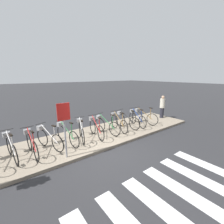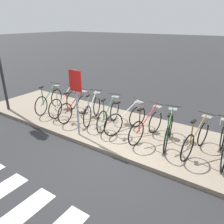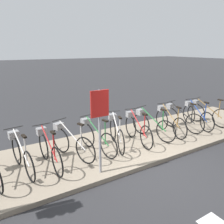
{
  "view_description": "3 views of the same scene",
  "coord_description": "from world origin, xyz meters",
  "px_view_note": "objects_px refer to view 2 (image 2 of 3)",
  "views": [
    {
      "loc": [
        -3.1,
        -4.62,
        3.03
      ],
      "look_at": [
        0.97,
        0.79,
        1.36
      ],
      "focal_mm": 24.0,
      "sensor_mm": 36.0,
      "label": 1
    },
    {
      "loc": [
        2.69,
        -4.13,
        3.36
      ],
      "look_at": [
        -0.92,
        1.33,
        0.64
      ],
      "focal_mm": 35.0,
      "sensor_mm": 36.0,
      "label": 2
    },
    {
      "loc": [
        -3.61,
        -3.82,
        2.99
      ],
      "look_at": [
        -0.49,
        1.4,
        1.21
      ],
      "focal_mm": 35.0,
      "sensor_mm": 36.0,
      "label": 3
    }
  ],
  "objects_px": {
    "parked_bicycle_7": "(169,128)",
    "parked_bicycle_1": "(65,101)",
    "parked_bicycle_4": "(110,112)",
    "parked_bicycle_6": "(148,123)",
    "parked_bicycle_3": "(93,108)",
    "sign_post": "(76,92)",
    "parked_bicycle_8": "(198,136)",
    "parked_bicycle_2": "(76,105)",
    "parked_bicycle_0": "(50,99)",
    "parked_bicycle_9": "(224,142)",
    "parked_bicycle_5": "(128,117)"
  },
  "relations": [
    {
      "from": "parked_bicycle_0",
      "to": "parked_bicycle_7",
      "type": "relative_size",
      "value": 1.0
    },
    {
      "from": "parked_bicycle_0",
      "to": "parked_bicycle_5",
      "type": "bearing_deg",
      "value": 2.03
    },
    {
      "from": "parked_bicycle_4",
      "to": "parked_bicycle_6",
      "type": "bearing_deg",
      "value": -3.12
    },
    {
      "from": "parked_bicycle_9",
      "to": "parked_bicycle_4",
      "type": "bearing_deg",
      "value": -179.91
    },
    {
      "from": "parked_bicycle_7",
      "to": "sign_post",
      "type": "height_order",
      "value": "sign_post"
    },
    {
      "from": "parked_bicycle_3",
      "to": "sign_post",
      "type": "xyz_separation_m",
      "value": [
        0.32,
        -1.14,
        0.91
      ]
    },
    {
      "from": "parked_bicycle_0",
      "to": "parked_bicycle_8",
      "type": "bearing_deg",
      "value": 0.65
    },
    {
      "from": "parked_bicycle_3",
      "to": "parked_bicycle_7",
      "type": "distance_m",
      "value": 2.78
    },
    {
      "from": "parked_bicycle_2",
      "to": "parked_bicycle_4",
      "type": "xyz_separation_m",
      "value": [
        1.37,
        0.13,
        0.0
      ]
    },
    {
      "from": "parked_bicycle_5",
      "to": "parked_bicycle_7",
      "type": "xyz_separation_m",
      "value": [
        1.35,
        -0.02,
        0.0
      ]
    },
    {
      "from": "sign_post",
      "to": "parked_bicycle_9",
      "type": "bearing_deg",
      "value": 15.92
    },
    {
      "from": "parked_bicycle_3",
      "to": "sign_post",
      "type": "height_order",
      "value": "sign_post"
    },
    {
      "from": "parked_bicycle_0",
      "to": "parked_bicycle_1",
      "type": "relative_size",
      "value": 0.98
    },
    {
      "from": "parked_bicycle_9",
      "to": "sign_post",
      "type": "relative_size",
      "value": 0.85
    },
    {
      "from": "parked_bicycle_5",
      "to": "parked_bicycle_1",
      "type": "bearing_deg",
      "value": -179.52
    },
    {
      "from": "parked_bicycle_7",
      "to": "parked_bicycle_6",
      "type": "bearing_deg",
      "value": -174.53
    },
    {
      "from": "parked_bicycle_0",
      "to": "parked_bicycle_6",
      "type": "distance_m",
      "value": 4.14
    },
    {
      "from": "parked_bicycle_3",
      "to": "parked_bicycle_5",
      "type": "relative_size",
      "value": 0.99
    },
    {
      "from": "parked_bicycle_0",
      "to": "parked_bicycle_4",
      "type": "distance_m",
      "value": 2.72
    },
    {
      "from": "parked_bicycle_3",
      "to": "parked_bicycle_5",
      "type": "xyz_separation_m",
      "value": [
        1.43,
        -0.04,
        0.0
      ]
    },
    {
      "from": "parked_bicycle_1",
      "to": "parked_bicycle_3",
      "type": "xyz_separation_m",
      "value": [
        1.27,
        0.07,
        0.0
      ]
    },
    {
      "from": "parked_bicycle_4",
      "to": "parked_bicycle_8",
      "type": "relative_size",
      "value": 1.0
    },
    {
      "from": "parked_bicycle_0",
      "to": "parked_bicycle_9",
      "type": "distance_m",
      "value": 6.17
    },
    {
      "from": "parked_bicycle_8",
      "to": "parked_bicycle_2",
      "type": "bearing_deg",
      "value": -179.01
    },
    {
      "from": "parked_bicycle_1",
      "to": "parked_bicycle_9",
      "type": "distance_m",
      "value": 5.45
    },
    {
      "from": "parked_bicycle_6",
      "to": "parked_bicycle_7",
      "type": "relative_size",
      "value": 1.01
    },
    {
      "from": "parked_bicycle_0",
      "to": "parked_bicycle_3",
      "type": "xyz_separation_m",
      "value": [
        1.98,
        0.17,
        0.0
      ]
    },
    {
      "from": "parked_bicycle_3",
      "to": "parked_bicycle_8",
      "type": "xyz_separation_m",
      "value": [
        3.57,
        -0.1,
        0.0
      ]
    },
    {
      "from": "parked_bicycle_5",
      "to": "parked_bicycle_9",
      "type": "bearing_deg",
      "value": 0.08
    },
    {
      "from": "parked_bicycle_8",
      "to": "sign_post",
      "type": "bearing_deg",
      "value": -162.25
    },
    {
      "from": "sign_post",
      "to": "parked_bicycle_7",
      "type": "bearing_deg",
      "value": 23.66
    },
    {
      "from": "parked_bicycle_2",
      "to": "parked_bicycle_5",
      "type": "height_order",
      "value": "same"
    },
    {
      "from": "parked_bicycle_3",
      "to": "parked_bicycle_9",
      "type": "bearing_deg",
      "value": -0.56
    },
    {
      "from": "parked_bicycle_0",
      "to": "parked_bicycle_1",
      "type": "distance_m",
      "value": 0.72
    },
    {
      "from": "parked_bicycle_3",
      "to": "sign_post",
      "type": "relative_size",
      "value": 0.82
    },
    {
      "from": "parked_bicycle_1",
      "to": "parked_bicycle_8",
      "type": "height_order",
      "value": "same"
    },
    {
      "from": "parked_bicycle_7",
      "to": "parked_bicycle_8",
      "type": "bearing_deg",
      "value": -2.87
    },
    {
      "from": "parked_bicycle_4",
      "to": "parked_bicycle_9",
      "type": "relative_size",
      "value": 1.0
    },
    {
      "from": "parked_bicycle_1",
      "to": "parked_bicycle_9",
      "type": "bearing_deg",
      "value": 0.28
    },
    {
      "from": "parked_bicycle_3",
      "to": "parked_bicycle_6",
      "type": "xyz_separation_m",
      "value": [
        2.16,
        -0.12,
        0.0
      ]
    },
    {
      "from": "parked_bicycle_3",
      "to": "parked_bicycle_6",
      "type": "height_order",
      "value": "same"
    },
    {
      "from": "parked_bicycle_1",
      "to": "parked_bicycle_6",
      "type": "height_order",
      "value": "same"
    },
    {
      "from": "parked_bicycle_0",
      "to": "parked_bicycle_3",
      "type": "height_order",
      "value": "same"
    },
    {
      "from": "parked_bicycle_8",
      "to": "parked_bicycle_4",
      "type": "bearing_deg",
      "value": 178.85
    },
    {
      "from": "parked_bicycle_4",
      "to": "sign_post",
      "type": "relative_size",
      "value": 0.85
    },
    {
      "from": "parked_bicycle_7",
      "to": "parked_bicycle_1",
      "type": "bearing_deg",
      "value": -179.95
    },
    {
      "from": "parked_bicycle_0",
      "to": "parked_bicycle_7",
      "type": "bearing_deg",
      "value": 1.23
    },
    {
      "from": "parked_bicycle_2",
      "to": "parked_bicycle_4",
      "type": "relative_size",
      "value": 1.01
    },
    {
      "from": "parked_bicycle_3",
      "to": "parked_bicycle_7",
      "type": "height_order",
      "value": "same"
    },
    {
      "from": "parked_bicycle_3",
      "to": "parked_bicycle_6",
      "type": "relative_size",
      "value": 0.96
    }
  ]
}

